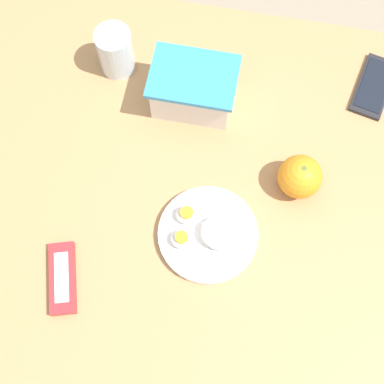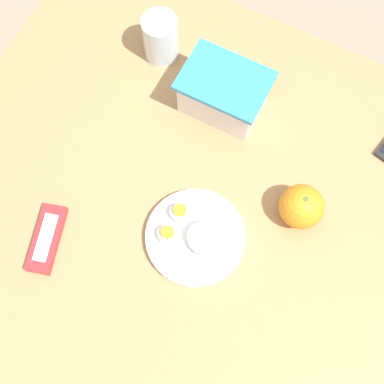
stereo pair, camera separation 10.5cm
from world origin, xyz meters
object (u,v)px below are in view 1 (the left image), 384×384
food_container (193,91)px  orange_fruit (300,177)px  drinking_glass (115,51)px  candy_bar (63,278)px  cell_phone (374,86)px  rice_plate (208,233)px

food_container → orange_fruit: food_container is taller
food_container → drinking_glass: (-0.18, 0.06, 0.01)m
candy_bar → cell_phone: (0.55, 0.53, -0.00)m
drinking_glass → cell_phone: bearing=5.0°
candy_bar → drinking_glass: drinking_glass is taller
candy_bar → cell_phone: size_ratio=0.88×
drinking_glass → candy_bar: bearing=-89.1°
rice_plate → drinking_glass: size_ratio=1.79×
orange_fruit → drinking_glass: size_ratio=0.80×
food_container → orange_fruit: bearing=-32.1°
orange_fruit → cell_phone: 0.29m
orange_fruit → candy_bar: (-0.41, -0.27, -0.03)m
orange_fruit → drinking_glass: bearing=153.6°
cell_phone → drinking_glass: (-0.56, -0.05, 0.05)m
candy_bar → drinking_glass: size_ratio=1.32×
food_container → drinking_glass: 0.19m
drinking_glass → food_container: bearing=-17.8°
rice_plate → candy_bar: size_ratio=1.35×
food_container → orange_fruit: 0.28m
cell_phone → candy_bar: bearing=-136.0°
orange_fruit → rice_plate: size_ratio=0.45×
rice_plate → orange_fruit: bearing=41.6°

